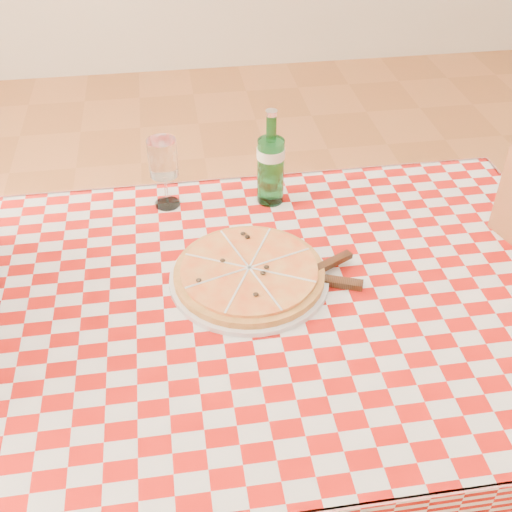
{
  "coord_description": "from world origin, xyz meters",
  "views": [
    {
      "loc": [
        -0.17,
        -0.91,
        1.6
      ],
      "look_at": [
        -0.02,
        0.06,
        0.82
      ],
      "focal_mm": 45.0,
      "sensor_mm": 36.0,
      "label": 1
    }
  ],
  "objects": [
    {
      "name": "dining_table",
      "position": [
        0.0,
        0.0,
        0.66
      ],
      "size": [
        1.2,
        0.8,
        0.75
      ],
      "color": "brown",
      "rests_on": "ground"
    },
    {
      "name": "wine_glass",
      "position": [
        -0.19,
        0.36,
        0.84
      ],
      "size": [
        0.09,
        0.09,
        0.17
      ],
      "primitive_type": null,
      "rotation": [
        0.0,
        0.0,
        0.37
      ],
      "color": "white",
      "rests_on": "tablecloth"
    },
    {
      "name": "pizza_plate",
      "position": [
        -0.03,
        0.06,
        0.78
      ],
      "size": [
        0.4,
        0.4,
        0.04
      ],
      "primitive_type": null,
      "rotation": [
        0.0,
        0.0,
        0.31
      ],
      "color": "gold",
      "rests_on": "tablecloth"
    },
    {
      "name": "water_bottle",
      "position": [
        0.06,
        0.34,
        0.87
      ],
      "size": [
        0.07,
        0.07,
        0.23
      ],
      "primitive_type": null,
      "rotation": [
        0.0,
        0.0,
        0.08
      ],
      "color": "#175E26",
      "rests_on": "tablecloth"
    },
    {
      "name": "cutlery",
      "position": [
        0.09,
        0.04,
        0.77
      ],
      "size": [
        0.3,
        0.26,
        0.03
      ],
      "primitive_type": null,
      "rotation": [
        0.0,
        0.0,
        0.12
      ],
      "color": "silver",
      "rests_on": "tablecloth"
    },
    {
      "name": "tablecloth",
      "position": [
        0.0,
        0.0,
        0.75
      ],
      "size": [
        1.3,
        0.9,
        0.01
      ],
      "primitive_type": "cube",
      "color": "#9C0E09",
      "rests_on": "dining_table"
    }
  ]
}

